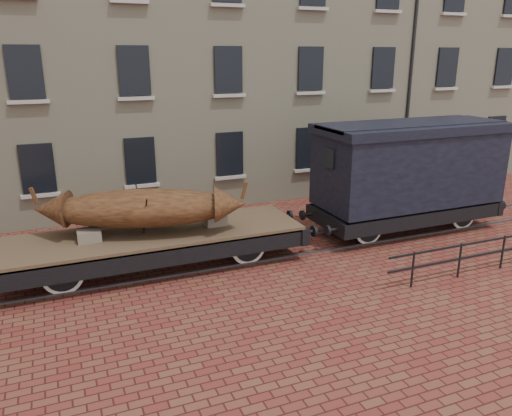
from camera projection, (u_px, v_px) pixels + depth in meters
name	position (u px, v px, depth m)	size (l,w,h in m)	color
ground	(253.00, 253.00, 15.58)	(90.00, 90.00, 0.00)	maroon
warehouse_cream	(232.00, 31.00, 23.44)	(40.00, 10.19, 14.00)	beige
rail_track	(253.00, 252.00, 15.57)	(30.00, 1.52, 0.06)	#59595E
flatcar_wagon	(156.00, 240.00, 14.22)	(9.44, 2.56, 1.42)	#4C382D
iron_boat	(142.00, 208.00, 13.82)	(5.81, 2.99, 1.44)	brown
goods_van	(409.00, 164.00, 16.98)	(7.32, 2.67, 3.78)	black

